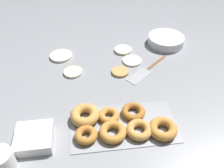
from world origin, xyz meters
The scene contains 11 objects.
ground_plane centered at (0.00, 0.00, 0.00)m, with size 3.00×3.00×0.00m, color gray.
pancake_0 centered at (0.08, 0.05, 0.01)m, with size 0.08×0.08×0.01m, color tan.
pancake_1 centered at (-0.22, 0.22, 0.01)m, with size 0.12×0.12×0.01m, color silver.
pancake_2 centered at (-0.15, 0.07, 0.01)m, with size 0.09×0.09×0.01m, color beige.
pancake_3 centered at (0.12, 0.23, 0.01)m, with size 0.09×0.09×0.01m, color silver.
pancake_4 centered at (0.15, 0.13, 0.01)m, with size 0.10×0.10×0.01m, color beige.
donut_tray centered at (0.02, -0.29, 0.02)m, with size 0.41×0.21×0.04m.
batter_bowl centered at (0.37, 0.28, 0.02)m, with size 0.20×0.20×0.05m.
container_stack centered at (-0.29, -0.32, 0.02)m, with size 0.13×0.13×0.04m.
paper_cup centered at (-0.38, -0.41, 0.04)m, with size 0.08×0.08×0.08m.
spatula centered at (0.19, 0.03, 0.00)m, with size 0.25×0.22×0.01m.
Camera 1 is at (-0.08, -0.86, 0.73)m, focal length 38.00 mm.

